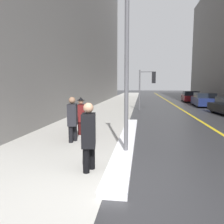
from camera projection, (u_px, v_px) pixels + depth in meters
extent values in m
plane|color=#2D2D30|center=(104.00, 193.00, 4.12)|extent=(160.00, 160.00, 0.00)
cube|color=#B2AFA8|center=(111.00, 108.00, 19.14)|extent=(4.00, 80.00, 0.01)
cube|color=gold|center=(181.00, 109.00, 18.34)|extent=(0.16, 80.00, 0.00)
cube|color=white|center=(127.00, 139.00, 7.93)|extent=(0.56, 8.29, 0.14)
cylinder|color=#515156|center=(126.00, 79.00, 6.11)|extent=(0.12, 0.12, 4.42)
cylinder|color=#515156|center=(140.00, 90.00, 17.46)|extent=(0.11, 0.11, 3.22)
cylinder|color=#515156|center=(147.00, 72.00, 17.17)|extent=(1.10, 0.15, 0.07)
cube|color=black|center=(154.00, 77.00, 17.12)|extent=(0.31, 0.22, 0.90)
sphere|color=red|center=(154.00, 74.00, 17.20)|extent=(0.19, 0.19, 0.19)
sphere|color=orange|center=(154.00, 77.00, 17.23)|extent=(0.19, 0.19, 0.19)
sphere|color=green|center=(154.00, 81.00, 17.27)|extent=(0.19, 0.19, 0.19)
cylinder|color=black|center=(92.00, 152.00, 5.24)|extent=(0.15, 0.15, 0.87)
cylinder|color=black|center=(86.00, 155.00, 5.00)|extent=(0.15, 0.15, 0.87)
cube|color=black|center=(89.00, 130.00, 5.05)|extent=(0.40, 0.57, 0.76)
sphere|color=tan|center=(88.00, 108.00, 4.99)|extent=(0.24, 0.24, 0.24)
cube|color=black|center=(90.00, 134.00, 5.43)|extent=(0.14, 0.23, 0.28)
cylinder|color=black|center=(75.00, 129.00, 7.89)|extent=(0.15, 0.15, 0.87)
cylinder|color=black|center=(71.00, 131.00, 7.65)|extent=(0.15, 0.15, 0.87)
cube|color=black|center=(72.00, 115.00, 7.71)|extent=(0.40, 0.57, 0.76)
sphere|color=#8C664C|center=(72.00, 100.00, 7.64)|extent=(0.24, 0.24, 0.24)
cube|color=black|center=(74.00, 118.00, 8.08)|extent=(0.14, 0.23, 0.28)
cylinder|color=#340C0C|center=(83.00, 125.00, 9.09)|extent=(0.14, 0.14, 0.79)
cylinder|color=#340C0C|center=(80.00, 126.00, 8.87)|extent=(0.14, 0.14, 0.79)
cube|color=#561414|center=(81.00, 113.00, 8.91)|extent=(0.36, 0.52, 0.69)
sphere|color=tan|center=(81.00, 102.00, 8.86)|extent=(0.21, 0.21, 0.21)
cylinder|color=black|center=(81.00, 100.00, 8.85)|extent=(0.33, 0.33, 0.01)
cone|color=black|center=(81.00, 99.00, 8.84)|extent=(0.20, 0.20, 0.13)
cylinder|color=black|center=(213.00, 108.00, 16.05)|extent=(0.24, 0.72, 0.71)
cube|color=navy|center=(204.00, 101.00, 21.01)|extent=(2.10, 4.47, 0.70)
cube|color=black|center=(205.00, 95.00, 20.83)|extent=(1.82, 2.37, 0.43)
cylinder|color=black|center=(193.00, 101.00, 22.50)|extent=(0.25, 0.72, 0.71)
cylinder|color=black|center=(209.00, 102.00, 22.19)|extent=(0.25, 0.72, 0.71)
cylinder|color=black|center=(198.00, 104.00, 19.87)|extent=(0.25, 0.72, 0.71)
cylinder|color=black|center=(217.00, 104.00, 19.56)|extent=(0.25, 0.72, 0.71)
cube|color=#600F14|center=(190.00, 98.00, 26.96)|extent=(2.25, 4.72, 0.64)
cube|color=black|center=(191.00, 93.00, 26.78)|extent=(1.92, 2.52, 0.53)
cylinder|color=black|center=(183.00, 98.00, 28.52)|extent=(0.28, 0.66, 0.64)
cylinder|color=black|center=(196.00, 98.00, 28.17)|extent=(0.28, 0.66, 0.64)
cylinder|color=black|center=(185.00, 100.00, 25.78)|extent=(0.28, 0.66, 0.64)
cylinder|color=black|center=(199.00, 100.00, 25.43)|extent=(0.28, 0.66, 0.64)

